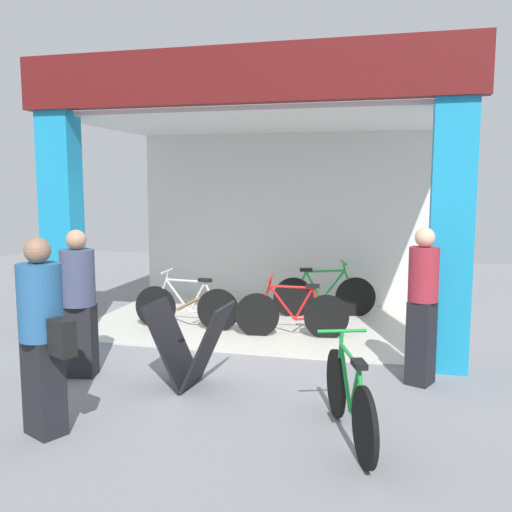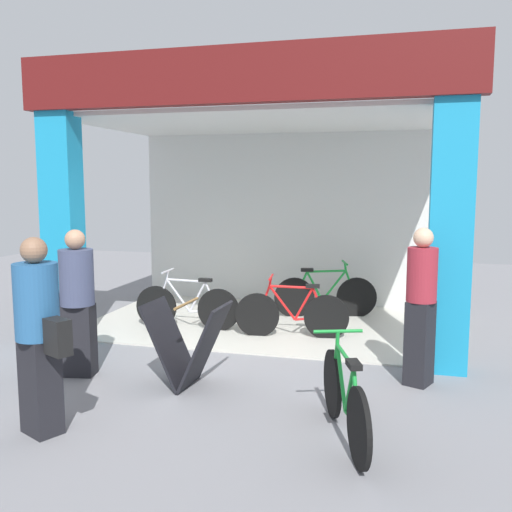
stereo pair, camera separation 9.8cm
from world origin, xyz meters
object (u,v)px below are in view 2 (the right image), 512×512
Objects in this scene: bicycle_inside_1 at (292,314)px; sandwich_board_sign at (187,345)px; pedestrian_1 at (76,300)px; bicycle_inside_0 at (187,306)px; pedestrian_2 at (39,333)px; pedestrian_0 at (421,305)px; bicycle_inside_2 at (325,295)px; bicycle_parked_0 at (344,400)px.

sandwich_board_sign is at bearing -108.19° from bicycle_inside_1.
pedestrian_1 is (-2.02, -2.11, 0.51)m from bicycle_inside_1.
bicycle_inside_1 is (1.59, -0.08, -0.00)m from bicycle_inside_0.
sandwich_board_sign reaches higher than bicycle_inside_0.
pedestrian_2 is (0.11, -3.60, 0.54)m from bicycle_inside_0.
pedestrian_1 is at bearing 179.04° from sandwich_board_sign.
pedestrian_2 reaches higher than pedestrian_0.
bicycle_parked_0 is (0.77, -4.32, -0.01)m from bicycle_inside_2.
pedestrian_0 is 1.03× the size of pedestrian_1.
pedestrian_1 is at bearing -133.72° from bicycle_inside_1.
sandwich_board_sign is (0.88, -2.21, 0.10)m from bicycle_inside_0.
pedestrian_0 is 3.78m from pedestrian_2.
bicycle_inside_1 is 3.86m from pedestrian_2.
bicycle_inside_2 reaches higher than bicycle_parked_0.
pedestrian_0 reaches higher than bicycle_inside_1.
bicycle_inside_0 is 1.01× the size of bicycle_inside_1.
sandwich_board_sign is at bearing -0.96° from pedestrian_1.
bicycle_inside_1 is 2.25m from sandwich_board_sign.
bicycle_inside_2 is (0.27, 1.34, 0.01)m from bicycle_inside_1.
sandwich_board_sign is at bearing -68.22° from bicycle_inside_0.
pedestrian_0 is (1.40, -2.78, 0.50)m from bicycle_inside_2.
sandwich_board_sign reaches higher than bicycle_inside_2.
bicycle_parked_0 is 0.89× the size of pedestrian_2.
sandwich_board_sign is at bearing -105.65° from bicycle_inside_2.
bicycle_inside_2 is at bearing 100.14° from bicycle_parked_0.
pedestrian_2 is at bearing -69.06° from pedestrian_1.
pedestrian_2 is at bearing -109.81° from bicycle_inside_2.
bicycle_inside_2 is at bearing 74.35° from sandwich_board_sign.
sandwich_board_sign is at bearing 154.29° from bicycle_parked_0.
bicycle_inside_2 is 4.18m from pedestrian_1.
bicycle_parked_0 is 1.65× the size of sandwich_board_sign.
pedestrian_2 is at bearing -112.79° from bicycle_inside_1.
bicycle_parked_0 is 1.74m from pedestrian_0.
bicycle_inside_2 is at bearing 34.22° from bicycle_inside_0.
sandwich_board_sign reaches higher than bicycle_inside_1.
sandwich_board_sign reaches higher than bicycle_parked_0.
sandwich_board_sign is (-1.75, 0.84, 0.11)m from bicycle_parked_0.
bicycle_inside_1 is 0.96× the size of pedestrian_1.
pedestrian_0 is at bearing -24.94° from bicycle_inside_0.
bicycle_inside_1 is 0.99× the size of bicycle_inside_2.
pedestrian_2 reaches higher than bicycle_inside_1.
bicycle_parked_0 reaches higher than bicycle_inside_1.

